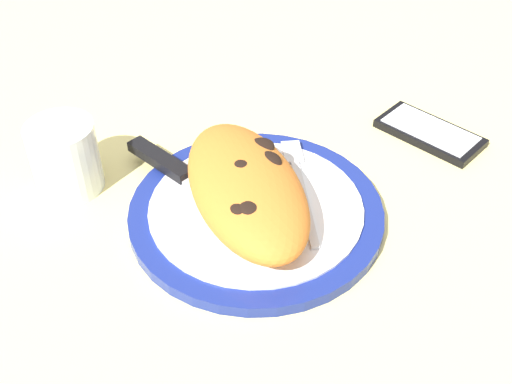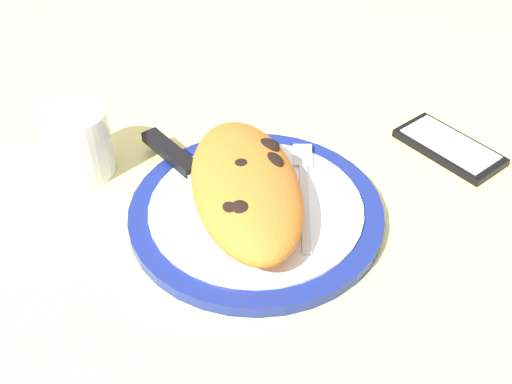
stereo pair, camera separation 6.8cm
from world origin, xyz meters
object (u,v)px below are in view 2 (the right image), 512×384
at_px(knife, 184,164).
at_px(fork, 304,184).
at_px(plate, 256,212).
at_px(calzone, 246,186).
at_px(water_glass, 79,146).
at_px(smartphone, 449,147).

bearing_deg(knife, fork, -114.95).
relative_size(fork, knife, 0.89).
height_order(plate, calzone, calzone).
xyz_separation_m(plate, water_glass, (0.12, 0.18, 0.03)).
xyz_separation_m(calzone, water_glass, (0.12, 0.17, -0.01)).
bearing_deg(knife, smartphone, -92.12).
distance_m(plate, fork, 0.06).
relative_size(calzone, fork, 1.28).
height_order(plate, knife, knife).
bearing_deg(fork, water_glass, 67.91).
relative_size(smartphone, water_glass, 1.74).
xyz_separation_m(plate, calzone, (0.00, 0.01, 0.04)).
bearing_deg(smartphone, knife, 87.88).
relative_size(plate, calzone, 1.21).
bearing_deg(plate, knife, 39.69).
xyz_separation_m(calzone, smartphone, (0.07, -0.27, -0.04)).
height_order(fork, smartphone, fork).
distance_m(plate, calzone, 0.04).
bearing_deg(water_glass, smartphone, -96.66).
distance_m(knife, smartphone, 0.32).
height_order(plate, fork, fork).
bearing_deg(fork, plate, 110.86).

